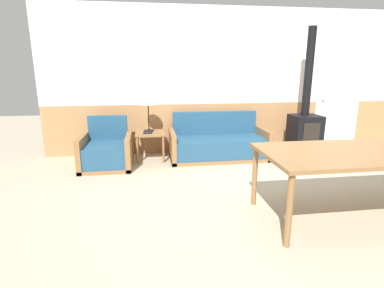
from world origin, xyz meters
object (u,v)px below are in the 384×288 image
table_lamp (148,102)px  dining_table (364,156)px  wood_stove (305,124)px  armchair (107,152)px  couch (218,145)px  side_table (150,137)px

table_lamp → dining_table: size_ratio=0.28×
wood_stove → table_lamp: bearing=175.1°
table_lamp → wood_stove: bearing=-4.9°
table_lamp → armchair: bearing=-151.4°
dining_table → wood_stove: size_ratio=0.95×
couch → table_lamp: 1.47m
couch → dining_table: 2.66m
couch → armchair: same height
table_lamp → dining_table: 3.44m
side_table → table_lamp: bearing=98.5°
couch → dining_table: couch is taller
armchair → dining_table: 3.71m
couch → dining_table: (1.02, -2.41, 0.45)m
armchair → side_table: armchair is taller
armchair → table_lamp: bearing=11.9°
armchair → wood_stove: bearing=-14.5°
side_table → wood_stove: size_ratio=0.22×
table_lamp → wood_stove: wood_stove is taller
dining_table → wood_stove: 2.40m
couch → armchair: 1.96m
armchair → wood_stove: 3.58m
couch → table_lamp: table_lamp is taller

